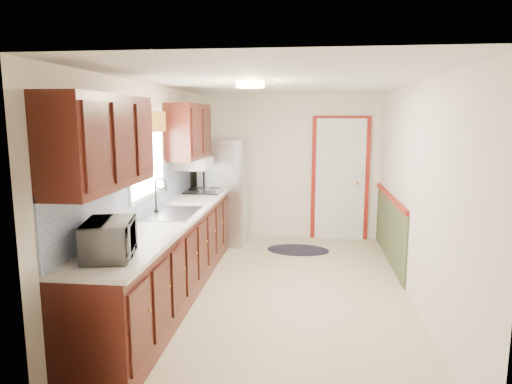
# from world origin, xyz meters

# --- Properties ---
(room_shell) EXTENTS (3.20, 5.20, 2.52)m
(room_shell) POSITION_xyz_m (0.00, 0.00, 1.20)
(room_shell) COLOR #C3B18A
(room_shell) RESTS_ON ground
(kitchen_run) EXTENTS (0.63, 4.00, 2.20)m
(kitchen_run) POSITION_xyz_m (-1.24, -0.29, 0.81)
(kitchen_run) COLOR #37120C
(kitchen_run) RESTS_ON ground
(back_wall_trim) EXTENTS (1.12, 2.30, 2.08)m
(back_wall_trim) POSITION_xyz_m (0.99, 2.21, 0.89)
(back_wall_trim) COLOR maroon
(back_wall_trim) RESTS_ON ground
(ceiling_fixture) EXTENTS (0.30, 0.30, 0.06)m
(ceiling_fixture) POSITION_xyz_m (-0.30, -0.20, 2.36)
(ceiling_fixture) COLOR #FFD88C
(ceiling_fixture) RESTS_ON room_shell
(microwave) EXTENTS (0.41, 0.58, 0.36)m
(microwave) POSITION_xyz_m (-1.20, -1.82, 1.12)
(microwave) COLOR white
(microwave) RESTS_ON kitchen_run
(refrigerator) EXTENTS (0.70, 0.71, 1.68)m
(refrigerator) POSITION_xyz_m (-1.02, 2.00, 0.84)
(refrigerator) COLOR #B7B7BC
(refrigerator) RESTS_ON ground
(rug) EXTENTS (0.98, 0.66, 0.01)m
(rug) POSITION_xyz_m (0.19, 1.69, 0.01)
(rug) COLOR black
(rug) RESTS_ON ground
(cooktop) EXTENTS (0.52, 0.63, 0.02)m
(cooktop) POSITION_xyz_m (-1.19, 1.40, 0.95)
(cooktop) COLOR black
(cooktop) RESTS_ON kitchen_run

